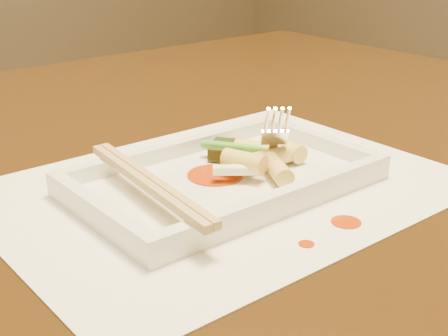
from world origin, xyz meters
TOP-DOWN VIEW (x-y plane):
  - table at (0.00, 0.00)m, footprint 1.40×0.90m
  - placemat at (0.07, -0.13)m, footprint 0.40×0.30m
  - sauce_splatter_a at (0.10, -0.24)m, footprint 0.02×0.02m
  - sauce_splatter_b at (0.05, -0.25)m, footprint 0.01×0.01m
  - plate_base at (0.07, -0.13)m, footprint 0.26×0.16m
  - plate_rim_far at (0.07, -0.05)m, footprint 0.26×0.01m
  - plate_rim_near at (0.07, -0.20)m, footprint 0.26×0.01m
  - plate_rim_left at (-0.06, -0.13)m, footprint 0.01×0.14m
  - plate_rim_right at (0.19, -0.13)m, footprint 0.01×0.14m
  - veg_piece at (0.10, -0.09)m, footprint 0.05×0.05m
  - scallion_white at (0.07, -0.14)m, footprint 0.04×0.03m
  - scallion_green at (0.11, -0.11)m, footprint 0.05×0.08m
  - chopstick_a at (-0.02, -0.13)m, footprint 0.03×0.19m
  - chopstick_b at (-0.01, -0.13)m, footprint 0.03×0.19m
  - fork at (0.14, -0.11)m, footprint 0.09×0.10m
  - sauce_blob_0 at (0.06, -0.12)m, footprint 0.05×0.05m
  - rice_cake_0 at (0.10, -0.16)m, footprint 0.04×0.05m
  - rice_cake_1 at (0.12, -0.11)m, footprint 0.04×0.05m
  - rice_cake_2 at (0.08, -0.14)m, footprint 0.03×0.04m
  - rice_cake_3 at (0.14, -0.12)m, footprint 0.02×0.05m
  - rice_cake_4 at (0.11, -0.13)m, footprint 0.05×0.02m

SIDE VIEW (x-z plane):
  - table at x=0.00m, z-range 0.27..1.02m
  - placemat at x=0.07m, z-range 0.75..0.75m
  - sauce_splatter_a at x=0.10m, z-range 0.75..0.75m
  - sauce_splatter_b at x=0.05m, z-range 0.75..0.75m
  - plate_base at x=0.07m, z-range 0.75..0.76m
  - sauce_blob_0 at x=0.06m, z-range 0.76..0.76m
  - plate_rim_far at x=0.07m, z-range 0.76..0.77m
  - plate_rim_near at x=0.07m, z-range 0.76..0.77m
  - plate_rim_left at x=-0.06m, z-range 0.76..0.77m
  - plate_rim_right at x=0.19m, z-range 0.76..0.77m
  - veg_piece at x=0.10m, z-range 0.76..0.77m
  - rice_cake_0 at x=0.10m, z-range 0.76..0.78m
  - rice_cake_1 at x=0.12m, z-range 0.76..0.78m
  - rice_cake_3 at x=0.14m, z-range 0.76..0.78m
  - rice_cake_4 at x=0.11m, z-range 0.76..0.78m
  - scallion_white at x=0.07m, z-range 0.77..0.78m
  - scallion_green at x=0.11m, z-range 0.77..0.78m
  - rice_cake_2 at x=0.08m, z-range 0.77..0.78m
  - chopstick_a at x=-0.02m, z-range 0.77..0.78m
  - chopstick_b at x=-0.01m, z-range 0.77..0.78m
  - fork at x=0.14m, z-range 0.76..0.90m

